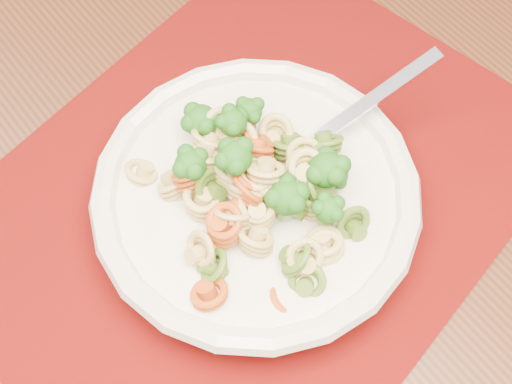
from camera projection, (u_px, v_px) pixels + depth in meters
name	position (u px, v px, depth m)	size (l,w,h in m)	color
dining_table	(261.00, 179.00, 0.72)	(1.52, 1.18, 0.77)	#4C2815
placemat	(252.00, 194.00, 0.59)	(0.47, 0.36, 0.00)	#5C0307
pasta_bowl	(256.00, 198.00, 0.55)	(0.25, 0.25, 0.05)	silver
pasta_broccoli_heap	(256.00, 188.00, 0.53)	(0.22, 0.22, 0.06)	tan
fork	(294.00, 155.00, 0.55)	(0.19, 0.02, 0.01)	silver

